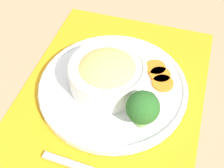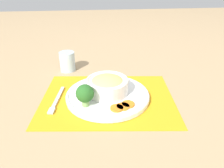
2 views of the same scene
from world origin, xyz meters
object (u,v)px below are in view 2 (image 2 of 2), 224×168
(fork, at_px, (56,102))
(water_glass, at_px, (67,62))
(bowl, at_px, (106,85))
(broccoli_floret, at_px, (85,94))

(fork, bearing_deg, water_glass, -86.28)
(bowl, distance_m, fork, 0.20)
(bowl, relative_size, water_glass, 1.73)
(bowl, height_order, water_glass, water_glass)
(water_glass, bearing_deg, bowl, 121.55)
(bowl, height_order, fork, bowl)
(broccoli_floret, xyz_separation_m, fork, (0.11, -0.06, -0.06))
(broccoli_floret, distance_m, water_glass, 0.36)
(fork, bearing_deg, broccoli_floret, 161.81)
(bowl, relative_size, fork, 0.87)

